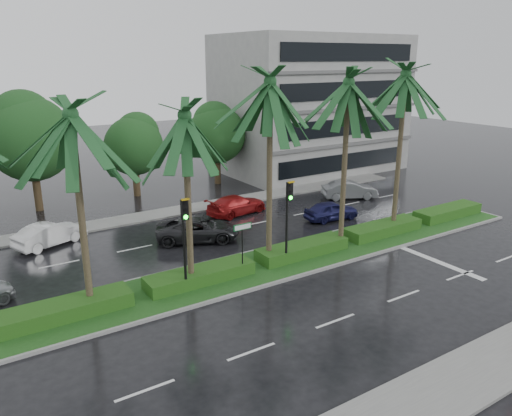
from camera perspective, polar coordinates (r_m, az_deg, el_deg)
ground at (r=24.23m, az=1.12°, el=-7.87°), size 120.00×120.00×0.00m
near_sidewalk at (r=17.86m, az=20.87°, el=-18.78°), size 40.00×2.40×0.12m
far_sidewalk at (r=34.16m, az=-10.23°, el=-0.55°), size 40.00×2.00×0.12m
median at (r=24.96m, az=-0.18°, el=-6.90°), size 36.00×4.00×0.15m
hedge at (r=24.81m, az=-0.18°, el=-6.11°), size 35.20×1.40×0.60m
lane_markings at (r=25.61m, az=7.33°, el=-6.58°), size 34.00×13.06×0.01m
palm_row at (r=22.31m, az=-2.96°, el=11.19°), size 26.30×4.20×9.91m
signal_median_left at (r=21.52m, az=-8.15°, el=-2.69°), size 0.34×0.42×4.36m
signal_median_right at (r=24.20m, az=3.70°, el=-0.33°), size 0.34×0.42×4.36m
street_sign at (r=23.29m, az=-1.56°, el=-3.26°), size 0.95×0.09×2.60m
bg_trees at (r=38.26m, az=-13.83°, el=8.48°), size 33.36×5.65×8.16m
building at (r=46.80m, az=6.17°, el=11.73°), size 16.00×10.00×12.00m
car_white at (r=30.16m, az=-22.50°, el=-2.79°), size 2.76×4.21×1.31m
car_darkgrey at (r=28.79m, az=-6.70°, el=-2.47°), size 3.95×5.22×1.32m
car_red at (r=33.47m, az=-2.22°, el=0.37°), size 2.52×4.62×1.27m
car_blue at (r=32.64m, az=8.58°, el=-0.28°), size 1.81×3.74×1.23m
car_grey at (r=37.74m, az=10.65°, el=2.05°), size 2.99×4.26×1.33m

